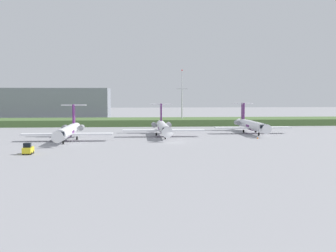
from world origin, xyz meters
The scene contains 9 objects.
ground_plane centered at (0.00, 30.00, 0.00)m, with size 500.00×500.00×0.00m, color #939399.
grass_berm centered at (0.00, 61.62, 1.22)m, with size 320.00×20.00×2.44m, color #4C6B38.
regional_jet_nearest centered at (-26.17, 6.74, 2.54)m, with size 22.81×31.00×9.00m.
regional_jet_second centered at (-1.24, 16.20, 2.54)m, with size 22.81×31.00×9.00m.
regional_jet_third centered at (26.10, 23.81, 2.54)m, with size 22.81×31.00×9.00m.
antenna_mast centered at (9.03, 61.65, 8.88)m, with size 4.40×0.50×21.33m.
distant_hangar centered at (-53.96, 89.75, 7.24)m, with size 66.63×24.15×14.48m, color gray.
baggage_tug centered at (-30.28, -18.15, 1.00)m, with size 1.72×3.20×2.30m.
safety_cone_front_marker centered at (23.35, 7.42, 0.28)m, with size 0.44×0.44×0.55m, color orange.
Camera 1 is at (-9.16, -104.39, 11.82)m, focal length 46.08 mm.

